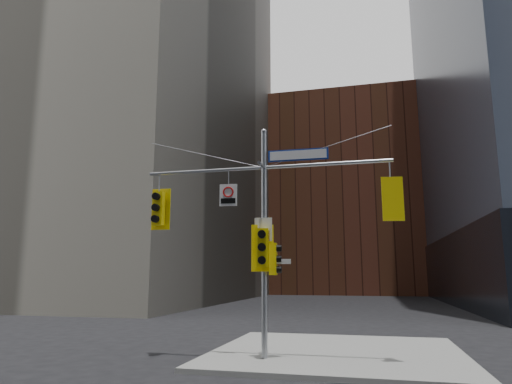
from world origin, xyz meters
The scene contains 13 objects.
ground centered at (0.00, 0.00, 0.00)m, with size 160.00×160.00×0.00m, color black.
sidewalk_corner centered at (2.00, 4.00, 0.07)m, with size 8.00×8.00×0.15m, color gray.
brick_midrise centered at (0.00, 58.00, 14.00)m, with size 26.00×20.00×28.00m, color brown.
signal_assembly centered at (0.00, 1.99, 4.42)m, with size 8.00×0.80×7.30m.
traffic_light_west_arm centered at (-3.65, 2.01, 4.80)m, with size 0.67×0.52×1.40m.
traffic_light_east_arm centered at (3.88, 1.99, 4.80)m, with size 0.62×0.55×1.31m.
traffic_light_pole_side centered at (0.32, 2.00, 3.09)m, with size 0.39×0.33×0.98m.
traffic_light_pole_front centered at (0.00, 1.73, 3.42)m, with size 0.69×0.61×1.45m.
street_sign_blade centered at (1.11, 2.00, 6.35)m, with size 1.92×0.09×0.37m.
regulatory_sign_arm centered at (-1.18, 1.97, 5.17)m, with size 0.58×0.10×0.72m.
regulatory_sign_pole centered at (0.00, 1.88, 3.98)m, with size 0.56×0.05×0.73m.
street_blade_ew centered at (0.45, 2.00, 3.01)m, with size 0.77×0.04×0.15m.
street_blade_ns centered at (0.00, 2.45, 2.94)m, with size 0.08×0.69×0.14m.
Camera 1 is at (3.21, -11.91, 2.61)m, focal length 32.00 mm.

